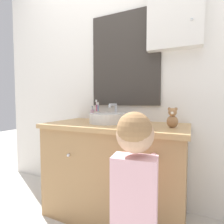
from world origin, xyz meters
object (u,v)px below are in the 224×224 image
toothbrush_holder (97,115)px  teddy_bear (172,118)px  sink_basin (108,118)px  drinking_cup (136,122)px  soap_dispenser (92,114)px  child_figure (135,183)px

toothbrush_holder → teddy_bear: bearing=-16.6°
sink_basin → drinking_cup: 0.38m
soap_dispenser → teddy_bear: 0.84m
child_figure → toothbrush_holder: bearing=131.1°
child_figure → drinking_cup: 0.42m
child_figure → sink_basin: bearing=127.4°
sink_basin → teddy_bear: bearing=-6.1°
sink_basin → drinking_cup: bearing=-35.0°
soap_dispenser → child_figure: size_ratio=0.15×
sink_basin → child_figure: 0.72m
toothbrush_holder → child_figure: 0.95m
sink_basin → child_figure: size_ratio=0.40×
teddy_bear → drinking_cup: bearing=-143.6°
sink_basin → soap_dispenser: sink_basin is taller
sink_basin → drinking_cup: (0.31, -0.22, 0.00)m
soap_dispenser → child_figure: (0.68, -0.72, -0.28)m
sink_basin → child_figure: (0.40, -0.53, -0.27)m
sink_basin → teddy_bear: size_ratio=2.54×
teddy_bear → drinking_cup: (-0.22, -0.16, -0.02)m
sink_basin → toothbrush_holder: bearing=140.9°
drinking_cup → toothbrush_holder: bearing=143.3°
soap_dispenser → child_figure: bearing=-46.9°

